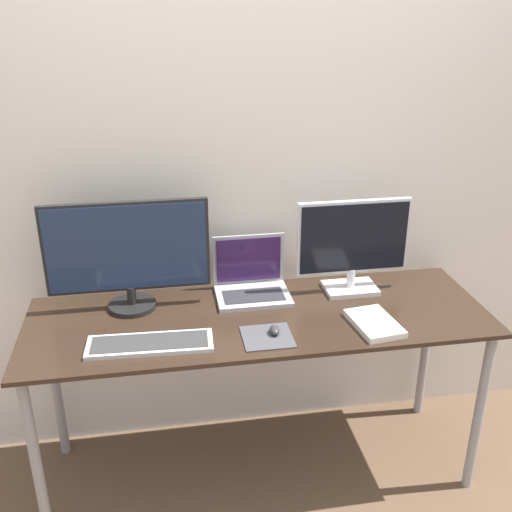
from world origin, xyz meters
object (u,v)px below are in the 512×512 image
Objects in this scene: mouse at (274,330)px; book at (374,323)px; monitor_left at (128,253)px; monitor_right at (353,245)px; keyboard at (150,344)px; laptop at (252,280)px.

book is (0.39, -0.00, -0.01)m from mouse.
monitor_left reaches higher than monitor_right.
monitor_left is 0.92m from monitor_right.
monitor_left reaches higher than mouse.
keyboard is (-0.85, -0.31, -0.20)m from monitor_right.
laptop is at bearing 139.32° from book.
monitor_left is 1.34× the size of monitor_right.
laptop is at bearing 39.29° from keyboard.
keyboard is at bearing -160.06° from monitor_right.
monitor_right reaches higher than book.
monitor_left is 1.39× the size of keyboard.
book is at bearing -40.68° from laptop.
keyboard is at bearing 179.81° from book.
laptop is at bearing 94.18° from mouse.
laptop is 0.55m from book.
monitor_right is (0.92, -0.00, -0.03)m from monitor_left.
book is (0.42, -0.36, -0.05)m from laptop.
mouse is at bearing 179.63° from book.
keyboard is 0.46m from mouse.
monitor_left is at bearing 102.28° from keyboard.
monitor_left is 0.99m from book.
mouse is (0.46, -0.00, 0.01)m from keyboard.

